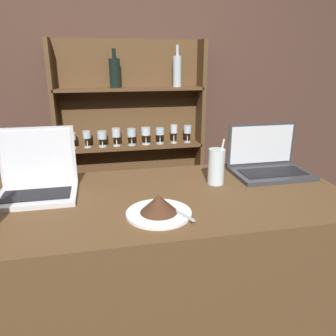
{
  "coord_description": "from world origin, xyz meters",
  "views": [
    {
      "loc": [
        -0.12,
        -0.82,
        1.59
      ],
      "look_at": [
        0.13,
        0.38,
        1.18
      ],
      "focal_mm": 35.0,
      "sensor_mm": 36.0,
      "label": 1
    }
  ],
  "objects_px": {
    "laptop_near": "(37,180)",
    "cake_plate": "(159,207)",
    "laptop_far": "(268,163)",
    "water_glass": "(216,166)"
  },
  "relations": [
    {
      "from": "laptop_near",
      "to": "cake_plate",
      "type": "xyz_separation_m",
      "value": [
        0.43,
        -0.28,
        -0.03
      ]
    },
    {
      "from": "laptop_near",
      "to": "cake_plate",
      "type": "relative_size",
      "value": 1.3
    },
    {
      "from": "laptop_near",
      "to": "water_glass",
      "type": "relative_size",
      "value": 1.51
    },
    {
      "from": "laptop_near",
      "to": "water_glass",
      "type": "height_order",
      "value": "laptop_near"
    },
    {
      "from": "laptop_far",
      "to": "cake_plate",
      "type": "xyz_separation_m",
      "value": [
        -0.58,
        -0.33,
        -0.02
      ]
    },
    {
      "from": "laptop_near",
      "to": "water_glass",
      "type": "xyz_separation_m",
      "value": [
        0.72,
        -0.03,
        0.02
      ]
    },
    {
      "from": "laptop_far",
      "to": "water_glass",
      "type": "bearing_deg",
      "value": -163.85
    },
    {
      "from": "laptop_far",
      "to": "cake_plate",
      "type": "distance_m",
      "value": 0.66
    },
    {
      "from": "laptop_far",
      "to": "water_glass",
      "type": "height_order",
      "value": "laptop_far"
    },
    {
      "from": "laptop_far",
      "to": "cake_plate",
      "type": "relative_size",
      "value": 1.51
    }
  ]
}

